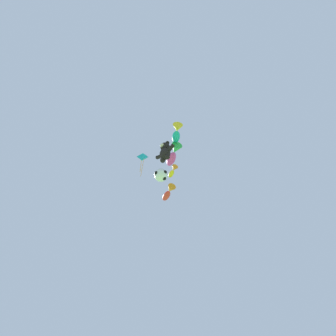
# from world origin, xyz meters

# --- Properties ---
(teddy_bear_kite) EXTENTS (1.81, 0.80, 1.84)m
(teddy_bear_kite) POSITION_xyz_m (0.11, 5.18, 13.07)
(teddy_bear_kite) COLOR black
(soccer_ball_kite) EXTENTS (0.98, 0.98, 0.90)m
(soccer_ball_kite) POSITION_xyz_m (-0.42, 5.34, 11.23)
(soccer_ball_kite) COLOR white
(fish_kite_teal) EXTENTS (1.69, 1.56, 0.75)m
(fish_kite_teal) POSITION_xyz_m (1.04, 5.48, 14.76)
(fish_kite_teal) COLOR #19ADB2
(fish_kite_magenta) EXTENTS (2.37, 1.73, 0.83)m
(fish_kite_magenta) POSITION_xyz_m (-0.47, 6.65, 14.47)
(fish_kite_magenta) COLOR #E53F9E
(fish_kite_goldfin) EXTENTS (1.56, 1.07, 0.55)m
(fish_kite_goldfin) POSITION_xyz_m (-2.31, 8.45, 15.08)
(fish_kite_goldfin) COLOR yellow
(fish_kite_crimson) EXTENTS (2.29, 1.52, 0.76)m
(fish_kite_crimson) POSITION_xyz_m (-4.05, 9.63, 14.31)
(fish_kite_crimson) COLOR red
(diamond_kite) EXTENTS (0.69, 0.76, 2.91)m
(diamond_kite) POSITION_xyz_m (-3.01, 5.50, 14.97)
(diamond_kite) COLOR #19ADB2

